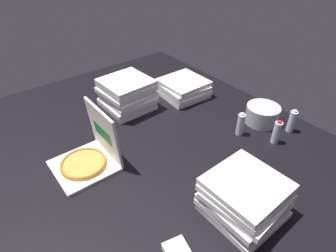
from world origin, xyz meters
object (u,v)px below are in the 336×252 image
Objects in this scene: open_pizza_box at (89,155)px; pizza_stack_left_near at (183,88)px; water_bottle_1 at (292,121)px; pizza_stack_left_far at (127,94)px; ice_bucket at (262,114)px; water_bottle_2 at (277,132)px; napkin_pile at (177,251)px; water_bottle_0 at (241,124)px; pizza_stack_center_near at (244,198)px.

open_pizza_box reaches higher than pizza_stack_left_near.
pizza_stack_left_far is at bearing -143.02° from water_bottle_1.
water_bottle_1 reaches higher than ice_bucket.
water_bottle_2 is at bearing 28.76° from pizza_stack_left_far.
ice_bucket is (0.76, 0.22, -0.00)m from pizza_stack_left_near.
open_pizza_box reaches higher than water_bottle_2.
pizza_stack_left_far is 1.50m from napkin_pile.
napkin_pile is at bearing -78.67° from water_bottle_2.
water_bottle_1 is at bearing 19.22° from ice_bucket.
ice_bucket is at bearing 40.47° from pizza_stack_left_far.
open_pizza_box is 1.18m from water_bottle_0.
water_bottle_1 is at bearing 93.14° from water_bottle_2.
pizza_stack_center_near reaches higher than water_bottle_2.
water_bottle_0 is at bearing 114.42° from napkin_pile.
ice_bucket is 0.28m from water_bottle_0.
pizza_stack_left_near is 2.20× the size of water_bottle_1.
open_pizza_box is 1.45m from ice_bucket.
pizza_stack_center_near is (0.93, 0.52, 0.04)m from open_pizza_box.
open_pizza_box is 0.95× the size of pizza_stack_left_far.
pizza_stack_left_far is 2.21× the size of water_bottle_1.
pizza_stack_left_near is at bearing 75.22° from pizza_stack_left_far.
napkin_pile is at bearing -65.58° from water_bottle_0.
open_pizza_box is at bearing -106.90° from ice_bucket.
water_bottle_1 is (-0.29, 0.94, -0.03)m from pizza_stack_center_near.
water_bottle_0 is 0.43m from water_bottle_1.
pizza_stack_left_far is at bearing 176.51° from pizza_stack_center_near.
water_bottle_2 is at bearing 29.18° from water_bottle_0.
pizza_stack_center_near is 1.00m from ice_bucket.
pizza_stack_left_near reaches higher than napkin_pile.
open_pizza_box reaches higher than water_bottle_1.
pizza_stack_left_far is at bearing 128.64° from open_pizza_box.
napkin_pile is (0.90, 0.05, -0.06)m from open_pizza_box.
pizza_stack_left_far is (-0.49, 0.61, 0.06)m from open_pizza_box.
pizza_stack_center_near is 2.22× the size of water_bottle_2.
ice_bucket is (-0.51, 0.86, -0.04)m from pizza_stack_center_near.
napkin_pile is at bearing -94.19° from pizza_stack_center_near.
pizza_stack_left_far reaches higher than water_bottle_0.
water_bottle_1 is at bearing 106.88° from pizza_stack_center_near.
pizza_stack_left_far is at bearing -151.36° from water_bottle_0.
water_bottle_2 is at bearing 4.51° from pizza_stack_left_near.
ice_bucket is 1.41× the size of water_bottle_1.
napkin_pile is at bearing -70.37° from ice_bucket.
water_bottle_2 is (0.24, 0.13, 0.00)m from water_bottle_0.
water_bottle_1 reaches higher than napkin_pile.
ice_bucket is at bearing -160.78° from water_bottle_1.
water_bottle_2 is 1.65× the size of napkin_pile.
water_bottle_0 is 1.65× the size of napkin_pile.
pizza_stack_left_near is 1.03m from water_bottle_1.
water_bottle_1 and water_bottle_2 have the same top height.
pizza_stack_left_far is 1.57× the size of ice_bucket.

